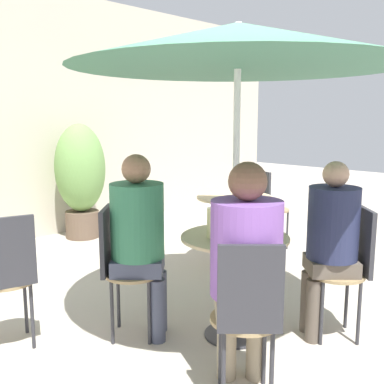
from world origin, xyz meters
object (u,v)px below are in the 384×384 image
at_px(bistro_chair_0, 119,260).
at_px(umbrella, 238,46).
at_px(bistro_chair_4, 8,271).
at_px(beer_glass_1, 237,231).
at_px(beer_glass_3, 225,219).
at_px(potted_plant_1, 80,175).
at_px(bistro_chair_5, 266,202).
at_px(bistro_chair_2, 350,261).
at_px(beer_glass_0, 212,223).
at_px(beer_glass_2, 258,222).
at_px(seated_person_0, 140,231).
at_px(bistro_chair_1, 248,310).
at_px(seated_person_1, 246,261).
at_px(seated_person_2, 330,235).
at_px(cafe_table_near, 234,261).
at_px(cafe_table_far, 235,212).

bearing_deg(bistro_chair_0, umbrella, -90.00).
xyz_separation_m(bistro_chair_4, beer_glass_1, (1.04, -1.00, 0.24)).
distance_m(beer_glass_3, potted_plant_1, 2.90).
xyz_separation_m(bistro_chair_0, bistro_chair_5, (2.40, 0.49, 0.00)).
distance_m(bistro_chair_2, beer_glass_3, 0.89).
bearing_deg(beer_glass_3, beer_glass_0, -162.60).
bearing_deg(potted_plant_1, umbrella, -102.75).
height_order(bistro_chair_2, beer_glass_2, bistro_chair_2).
bearing_deg(seated_person_0, umbrella, -90.00).
xyz_separation_m(beer_glass_0, beer_glass_1, (0.02, -0.19, -0.03)).
xyz_separation_m(bistro_chair_4, beer_glass_0, (1.02, -0.81, 0.27)).
bearing_deg(bistro_chair_1, beer_glass_2, -101.08).
bearing_deg(potted_plant_1, bistro_chair_1, -109.32).
xyz_separation_m(bistro_chair_2, seated_person_1, (-1.00, 0.12, 0.21)).
bearing_deg(potted_plant_1, seated_person_2, -93.87).
bearing_deg(bistro_chair_0, bistro_chair_5, -32.54).
bearing_deg(bistro_chair_5, beer_glass_1, 138.58).
relative_size(beer_glass_1, beer_glass_2, 0.80).
height_order(bistro_chair_2, seated_person_1, seated_person_1).
distance_m(bistro_chair_2, seated_person_2, 0.23).
xyz_separation_m(beer_glass_3, umbrella, (-0.07, -0.15, 1.13)).
bearing_deg(cafe_table_near, cafe_table_far, 39.05).
height_order(seated_person_1, potted_plant_1, potted_plant_1).
relative_size(cafe_table_far, umbrella, 0.36).
bearing_deg(bistro_chair_0, cafe_table_far, -31.25).
bearing_deg(beer_glass_1, bistro_chair_1, -135.89).
bearing_deg(seated_person_2, umbrella, -90.00).
bearing_deg(bistro_chair_1, cafe_table_near, -90.00).
xyz_separation_m(bistro_chair_2, potted_plant_1, (0.13, 3.54, 0.24)).
xyz_separation_m(bistro_chair_4, bistro_chair_5, (3.02, 0.16, 0.00)).
bearing_deg(seated_person_0, cafe_table_far, -27.07).
height_order(bistro_chair_0, seated_person_2, seated_person_2).
xyz_separation_m(cafe_table_far, bistro_chair_2, (-0.63, -1.51, -0.01)).
bearing_deg(seated_person_2, beer_glass_2, -93.25).
distance_m(seated_person_0, seated_person_1, 0.90).
height_order(seated_person_1, seated_person_2, seated_person_1).
height_order(bistro_chair_0, potted_plant_1, potted_plant_1).
xyz_separation_m(bistro_chair_0, umbrella, (0.54, -0.56, 1.38)).
xyz_separation_m(cafe_table_far, seated_person_0, (-1.61, -0.49, 0.19)).
height_order(seated_person_2, beer_glass_0, seated_person_2).
distance_m(bistro_chair_1, umbrella, 1.59).
bearing_deg(seated_person_0, seated_person_1, -134.98).
bearing_deg(seated_person_2, cafe_table_far, -161.40).
xyz_separation_m(bistro_chair_2, beer_glass_2, (-0.41, 0.46, 0.26)).
relative_size(bistro_chair_4, bistro_chair_5, 1.00).
relative_size(cafe_table_near, seated_person_0, 0.58).
height_order(bistro_chair_2, seated_person_0, seated_person_0).
height_order(cafe_table_far, beer_glass_3, beer_glass_3).
bearing_deg(beer_glass_3, umbrella, -114.47).
height_order(seated_person_0, umbrella, umbrella).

